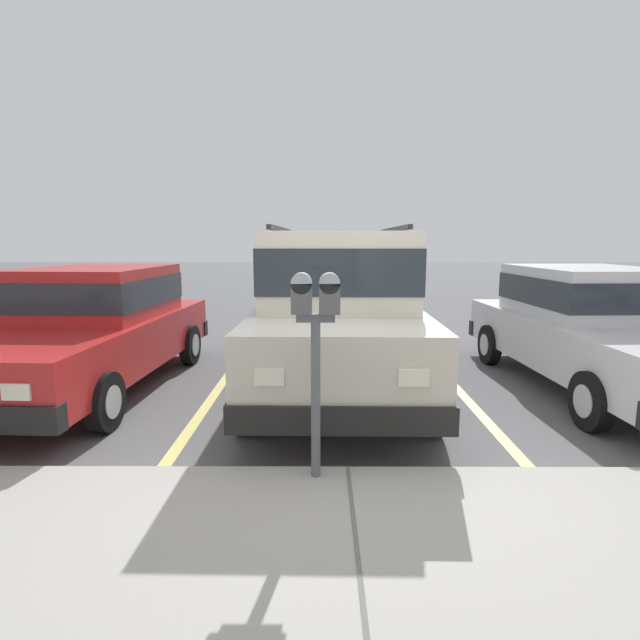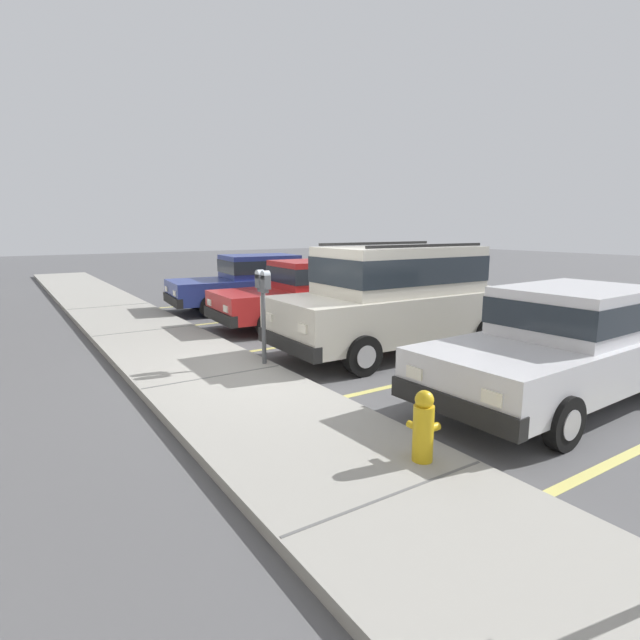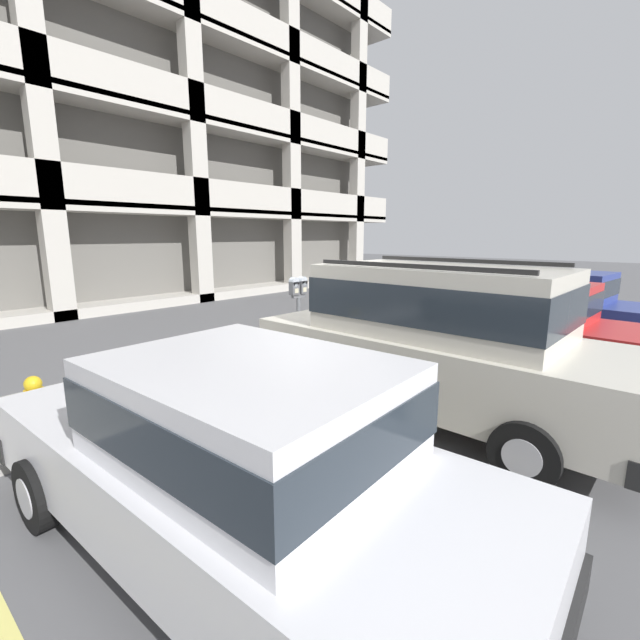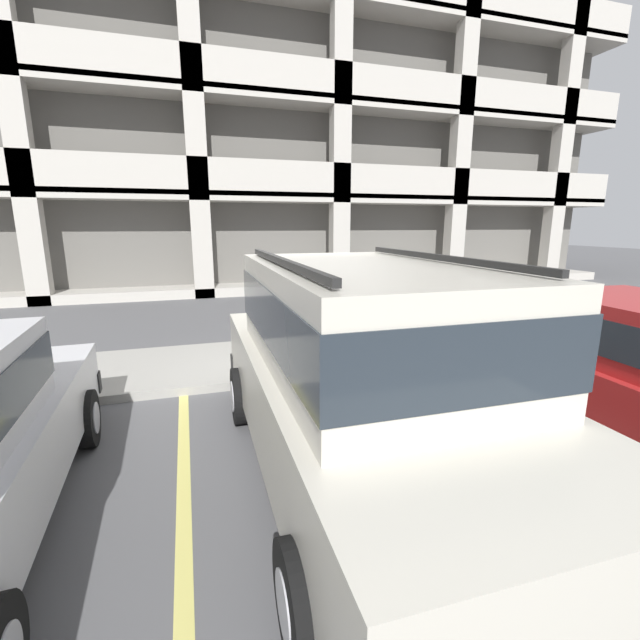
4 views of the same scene
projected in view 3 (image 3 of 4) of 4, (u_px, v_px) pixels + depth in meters
name	position (u px, v px, depth m)	size (l,w,h in m)	color
ground_plane	(304.00, 381.00, 7.17)	(80.00, 80.00, 0.10)	#565659
sidewalk	(253.00, 360.00, 7.99)	(40.00, 2.20, 0.12)	#9E9B93
parking_stall_lines	(423.00, 373.00, 7.38)	(12.36, 4.80, 0.01)	#DBD16B
silver_suv	(435.00, 336.00, 5.47)	(2.07, 4.81, 2.03)	beige
red_sedan	(233.00, 453.00, 3.06)	(1.96, 4.54, 1.54)	silver
dark_hatchback	(515.00, 321.00, 7.77)	(1.99, 4.56, 1.54)	red
blue_coupe	(549.00, 302.00, 9.97)	(2.14, 4.62, 1.54)	navy
parking_meter_near	(298.00, 300.00, 7.33)	(0.35, 0.12, 1.53)	#595B60
fire_hydrant	(36.00, 407.00, 4.79)	(0.30, 0.30, 0.70)	gold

